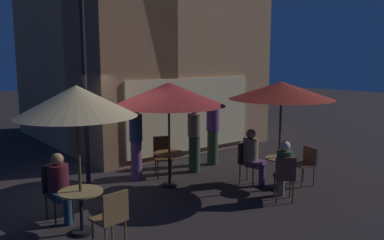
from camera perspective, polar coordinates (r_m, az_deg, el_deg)
ground_plane at (r=8.94m, az=-14.30°, el=-10.17°), size 60.00×60.00×0.00m
cafe_building at (r=13.34m, az=-9.79°, el=16.21°), size 6.25×7.44×9.23m
street_lamp_near_corner at (r=9.08m, az=-15.30°, el=8.95°), size 0.29×0.29×4.45m
cafe_table_0 at (r=9.01m, az=12.32°, el=-6.81°), size 0.60×0.60×0.72m
cafe_table_1 at (r=6.90m, az=-15.62°, el=-11.35°), size 0.72×0.72×0.73m
cafe_table_2 at (r=9.02m, az=-3.26°, el=-6.06°), size 0.71×0.71×0.77m
patio_umbrella_0 at (r=8.71m, az=12.69°, el=4.08°), size 2.25×2.25×2.38m
patio_umbrella_1 at (r=6.52m, az=-16.23°, el=2.54°), size 1.91×1.91×2.45m
patio_umbrella_2 at (r=8.75m, az=-3.34°, el=3.71°), size 2.51×2.51×2.35m
cafe_chair_0 at (r=9.48m, az=16.06°, el=-5.74°), size 0.51×0.51×0.87m
cafe_chair_1 at (r=9.33m, az=7.85°, el=-5.54°), size 0.52×0.52×0.93m
cafe_chair_2 at (r=8.22m, az=13.15°, el=-7.63°), size 0.57×0.57×0.94m
cafe_chair_3 at (r=7.61m, az=-18.88°, el=-9.02°), size 0.47×0.47×0.99m
cafe_chair_4 at (r=6.17m, az=-11.40°, el=-13.20°), size 0.48×0.48×0.94m
cafe_chair_5 at (r=9.80m, az=-4.26°, el=-4.74°), size 0.55×0.55×0.97m
patron_seated_0 at (r=9.23m, az=8.64°, el=-4.70°), size 0.43×0.54×1.28m
patron_seated_1 at (r=8.33m, az=13.02°, el=-6.49°), size 0.49×0.50×1.24m
patron_seated_2 at (r=7.46m, az=-18.42°, el=-8.54°), size 0.40×0.55×1.23m
patron_standing_3 at (r=9.48m, az=-8.02°, el=-3.19°), size 0.31×0.31×1.77m
patron_standing_4 at (r=10.06m, az=0.35°, el=-2.70°), size 0.34×0.34×1.70m
patron_standing_5 at (r=10.79m, az=2.99°, el=-1.74°), size 0.34×0.34×1.76m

